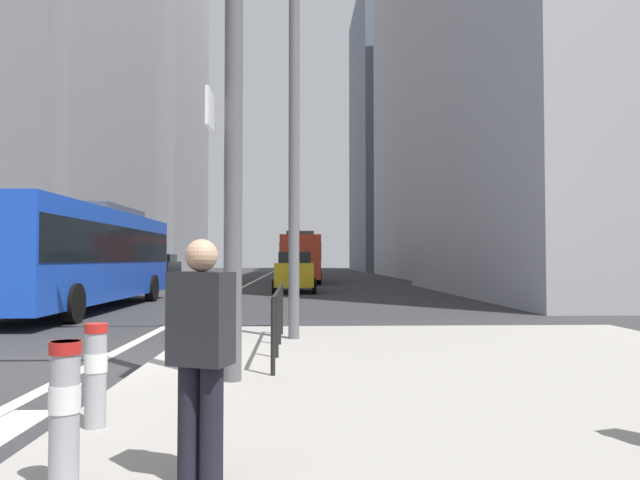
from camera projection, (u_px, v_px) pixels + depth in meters
ground_plane at (233, 292)px, 28.54m from camera, size 160.00×160.00×0.00m
median_island at (478, 374)px, 7.78m from camera, size 9.00×10.00×0.15m
lane_centre_line at (250, 283)px, 38.53m from camera, size 0.20×80.00×0.01m
office_tower_left_far at (143, 71)px, 72.45m from camera, size 12.75×23.34×49.63m
office_tower_right_mid at (448, 80)px, 54.12m from camera, size 10.86×22.55×36.26m
office_tower_right_far at (399, 135)px, 80.23m from camera, size 11.74×21.62×37.19m
city_bus_blue_oncoming at (83, 252)px, 18.46m from camera, size 2.75×12.10×3.40m
city_bus_red_receding at (300, 256)px, 40.82m from camera, size 2.73×11.36×3.40m
car_oncoming_mid at (162, 268)px, 40.96m from camera, size 2.04×4.41×1.94m
car_receding_near at (303, 265)px, 59.24m from camera, size 2.06×4.52×1.94m
car_receding_far at (295, 272)px, 28.46m from camera, size 2.13×4.56×1.94m
traffic_signal_gantry at (47, 48)px, 7.03m from camera, size 6.62×0.65×6.00m
street_lamp_post at (294, 61)px, 10.88m from camera, size 5.50×0.32×8.00m
bollard_front at (65, 408)px, 3.66m from camera, size 0.20×0.20×0.94m
bollard_left at (96, 369)px, 5.07m from camera, size 0.20×0.20×0.89m
pedestrian_railing at (278, 305)px, 9.33m from camera, size 0.06×4.06×0.98m
pedestrian_waiting at (201, 350)px, 3.77m from camera, size 0.44×0.36×1.58m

